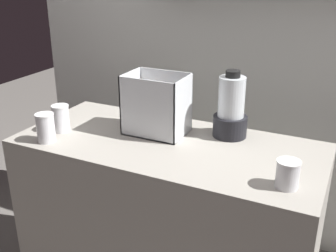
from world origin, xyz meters
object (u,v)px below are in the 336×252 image
Objects in this scene: carrot_display_bin at (155,114)px; blender_pitcher at (231,110)px; juice_cup_orange_middle at (287,176)px; juice_cup_beet_far_left at (61,120)px; juice_cup_beet_left at (46,129)px.

blender_pitcher is at bearing 18.39° from carrot_display_bin.
blender_pitcher is 0.50m from juice_cup_orange_middle.
juice_cup_beet_far_left is 0.98× the size of juice_cup_beet_left.
blender_pitcher is at bearing 30.29° from juice_cup_beet_left.
juice_cup_beet_far_left is (-0.42, -0.19, -0.04)m from carrot_display_bin.
juice_cup_beet_far_left is 1.09m from juice_cup_orange_middle.
carrot_display_bin is 0.51m from juice_cup_beet_left.
juice_cup_beet_left is at bearing -149.71° from blender_pitcher.
carrot_display_bin is at bearing 24.24° from juice_cup_beet_far_left.
blender_pitcher is (0.34, 0.11, 0.04)m from carrot_display_bin.
blender_pitcher is 0.81m from juice_cup_beet_far_left.
juice_cup_beet_far_left is at bearing -158.31° from blender_pitcher.
juice_cup_beet_far_left is (-0.75, -0.30, -0.07)m from blender_pitcher.
blender_pitcher reaches higher than carrot_display_bin.
juice_cup_beet_left is at bearing -81.58° from juice_cup_beet_far_left.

